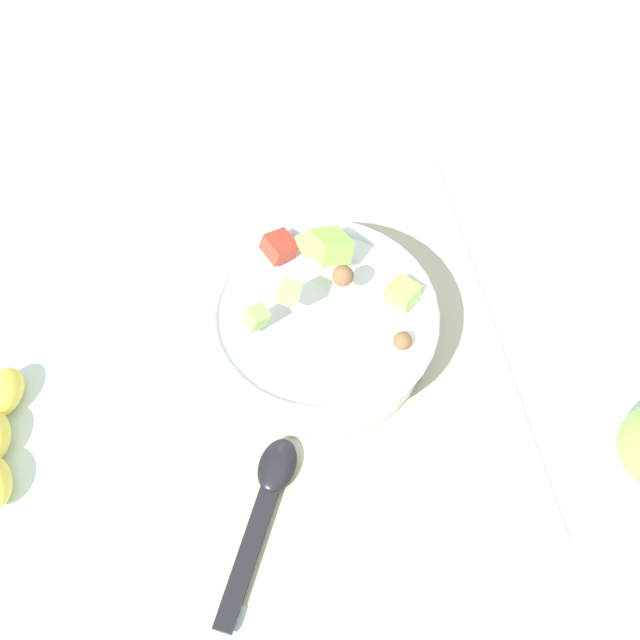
{
  "coord_description": "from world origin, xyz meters",
  "views": [
    {
      "loc": [
        0.43,
        -0.08,
        0.75
      ],
      "look_at": [
        -0.01,
        0.0,
        0.05
      ],
      "focal_mm": 45.71,
      "sensor_mm": 36.0,
      "label": 1
    }
  ],
  "objects": [
    {
      "name": "serving_spoon",
      "position": [
        0.16,
        -0.08,
        0.01
      ],
      "size": [
        0.18,
        0.11,
        0.01
      ],
      "color": "black",
      "rests_on": "placemat"
    },
    {
      "name": "placemat",
      "position": [
        0.0,
        0.0,
        0.0
      ],
      "size": [
        0.49,
        0.38,
        0.01
      ],
      "primitive_type": "cube",
      "color": "#BCB299",
      "rests_on": "ground_plane"
    },
    {
      "name": "ground_plane",
      "position": [
        0.0,
        0.0,
        0.0
      ],
      "size": [
        2.4,
        2.4,
        0.0
      ],
      "primitive_type": "plane",
      "color": "silver"
    },
    {
      "name": "salad_bowl",
      "position": [
        -0.01,
        0.0,
        0.04
      ],
      "size": [
        0.24,
        0.24,
        0.11
      ],
      "color": "white",
      "rests_on": "placemat"
    }
  ]
}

